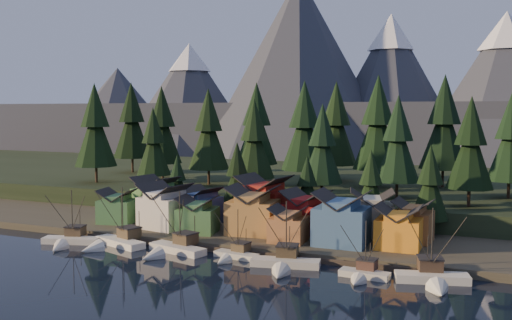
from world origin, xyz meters
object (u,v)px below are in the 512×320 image
at_px(boat_0, 68,234).
at_px(house_back_1, 201,204).
at_px(house_front_1, 165,205).
at_px(boat_5, 363,267).
at_px(boat_2, 172,242).
at_px(boat_6, 434,269).
at_px(house_back_0, 156,196).
at_px(boat_3, 233,249).
at_px(house_front_0, 117,205).
at_px(boat_1, 114,235).
at_px(boat_4, 284,256).

height_order(boat_0, house_back_1, boat_0).
xyz_separation_m(boat_0, house_front_1, (12.73, 15.38, 4.39)).
relative_size(boat_0, boat_5, 1.23).
relative_size(boat_2, house_back_1, 1.50).
bearing_deg(house_back_1, boat_2, -61.64).
height_order(boat_6, house_back_1, boat_6).
relative_size(boat_5, boat_6, 0.79).
bearing_deg(house_front_1, boat_0, -119.69).
bearing_deg(boat_5, house_back_0, 159.91).
bearing_deg(boat_3, house_front_1, 158.83).
distance_m(boat_5, house_front_1, 48.62).
bearing_deg(boat_2, boat_3, 19.60).
bearing_deg(house_front_0, house_back_1, 8.88).
relative_size(boat_3, boat_5, 0.97).
distance_m(house_front_0, house_front_1, 12.92).
distance_m(boat_5, house_back_1, 47.20).
distance_m(boat_1, boat_5, 49.38).
bearing_deg(house_front_1, boat_6, -3.78).
distance_m(boat_0, house_front_1, 20.45).
relative_size(boat_6, house_back_0, 1.27).
xyz_separation_m(boat_3, house_front_1, (-22.02, 12.41, 4.66)).
relative_size(boat_4, boat_6, 1.03).
bearing_deg(boat_4, boat_5, -13.90).
bearing_deg(house_back_0, house_back_1, 1.87).
distance_m(boat_0, boat_1, 9.60).
bearing_deg(boat_2, boat_0, -160.40).
distance_m(boat_6, house_front_1, 58.34).
distance_m(boat_1, house_front_1, 14.30).
xyz_separation_m(boat_3, boat_5, (23.94, -2.80, 0.13)).
bearing_deg(boat_2, boat_5, 11.92).
bearing_deg(boat_1, house_back_1, 87.03).
bearing_deg(boat_0, boat_5, -16.63).
relative_size(boat_0, house_back_0, 1.23).
height_order(boat_1, boat_6, boat_1).
relative_size(boat_1, house_front_0, 1.51).
relative_size(boat_3, house_front_0, 1.12).
bearing_deg(house_back_1, boat_6, -7.79).
relative_size(boat_0, house_front_1, 1.18).
height_order(boat_6, house_front_1, boat_6).
distance_m(boat_2, boat_5, 36.11).
xyz_separation_m(house_back_0, house_back_1, (13.13, -1.85, -0.77)).
bearing_deg(boat_0, house_back_0, 63.22).
relative_size(boat_1, house_back_1, 1.49).
distance_m(boat_4, house_back_0, 47.55).
bearing_deg(boat_1, boat_0, -148.65).
distance_m(boat_2, boat_3, 12.18).
height_order(boat_2, house_back_1, boat_2).
xyz_separation_m(boat_5, house_back_0, (-54.34, 24.54, 4.56)).
xyz_separation_m(house_front_0, house_back_0, (4.47, 8.61, 1.11)).
height_order(boat_1, house_front_0, boat_1).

